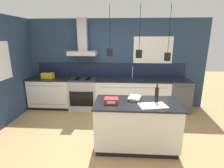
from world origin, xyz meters
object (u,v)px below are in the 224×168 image
(oven_range, at_px, (84,94))
(bottle_on_island, at_px, (157,95))
(red_supply_box, at_px, (111,101))
(yellow_toolbox, at_px, (48,75))
(book_stack, at_px, (135,98))
(dishwasher, at_px, (179,95))

(oven_range, relative_size, bottle_on_island, 2.65)
(red_supply_box, bearing_deg, yellow_toolbox, 136.41)
(oven_range, relative_size, yellow_toolbox, 2.68)
(book_stack, bearing_deg, bottle_on_island, -16.04)
(bottle_on_island, bearing_deg, red_supply_box, -172.20)
(oven_range, relative_size, dishwasher, 1.00)
(oven_range, distance_m, yellow_toolbox, 1.18)
(dishwasher, xyz_separation_m, book_stack, (-1.38, -1.69, 0.49))
(oven_range, distance_m, bottle_on_island, 2.60)
(book_stack, bearing_deg, yellow_toolbox, 145.44)
(dishwasher, height_order, yellow_toolbox, yellow_toolbox)
(dishwasher, relative_size, book_stack, 2.66)
(oven_range, xyz_separation_m, red_supply_box, (0.96, -1.91, 0.50))
(oven_range, distance_m, book_stack, 2.24)
(bottle_on_island, distance_m, red_supply_box, 0.84)
(oven_range, height_order, red_supply_box, red_supply_box)
(dishwasher, height_order, book_stack, book_stack)
(yellow_toolbox, bearing_deg, bottle_on_island, -32.38)
(dishwasher, bearing_deg, bottle_on_island, -118.87)
(book_stack, bearing_deg, oven_range, 129.73)
(oven_range, height_order, yellow_toolbox, yellow_toolbox)
(book_stack, bearing_deg, red_supply_box, -153.15)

